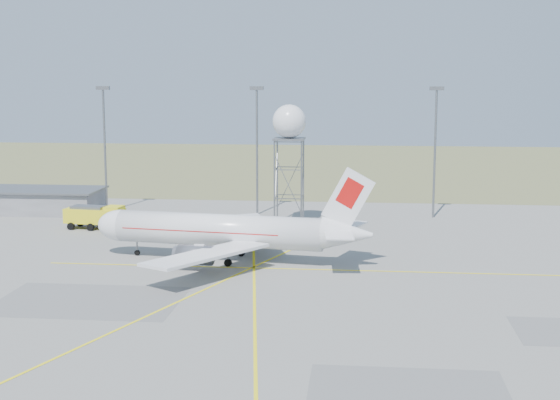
# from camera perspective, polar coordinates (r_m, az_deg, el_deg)

# --- Properties ---
(ground) EXTENTS (400.00, 400.00, 0.00)m
(ground) POSITION_cam_1_polar(r_m,az_deg,el_deg) (61.27, -0.48, -11.82)
(ground) COLOR gray
(ground) RESTS_ON ground
(grass_strip) EXTENTS (400.00, 120.00, 0.03)m
(grass_strip) POSITION_cam_1_polar(r_m,az_deg,el_deg) (198.25, 4.02, 2.56)
(grass_strip) COLOR #606D3B
(grass_strip) RESTS_ON ground
(building_grey) EXTENTS (19.00, 10.00, 3.90)m
(building_grey) POSITION_cam_1_polar(r_m,az_deg,el_deg) (132.89, -16.93, -0.05)
(building_grey) COLOR gray
(building_grey) RESTS_ON ground
(mast_a) EXTENTS (2.20, 0.50, 20.50)m
(mast_a) POSITION_cam_1_polar(r_m,az_deg,el_deg) (130.10, -12.71, 4.41)
(mast_a) COLOR slate
(mast_a) RESTS_ON ground
(mast_b) EXTENTS (2.20, 0.50, 20.50)m
(mast_b) POSITION_cam_1_polar(r_m,az_deg,el_deg) (124.42, -1.70, 4.43)
(mast_b) COLOR slate
(mast_b) RESTS_ON ground
(mast_c) EXTENTS (2.20, 0.50, 20.50)m
(mast_c) POSITION_cam_1_polar(r_m,az_deg,el_deg) (123.88, 11.29, 4.25)
(mast_c) COLOR slate
(mast_c) RESTS_ON ground
(airliner_main) EXTENTS (34.46, 33.23, 11.74)m
(airliner_main) POSITION_cam_1_polar(r_m,az_deg,el_deg) (93.58, -4.13, -2.29)
(airliner_main) COLOR white
(airliner_main) RESTS_ON ground
(radar_tower) EXTENTS (4.96, 4.96, 17.95)m
(radar_tower) POSITION_cam_1_polar(r_m,az_deg,el_deg) (115.44, 0.67, 3.10)
(radar_tower) COLOR slate
(radar_tower) RESTS_ON ground
(fire_truck) EXTENTS (8.96, 4.33, 3.47)m
(fire_truck) POSITION_cam_1_polar(r_m,az_deg,el_deg) (116.44, -13.28, -1.27)
(fire_truck) COLOR yellow
(fire_truck) RESTS_ON ground
(baggage_tug) EXTENTS (2.10, 1.77, 1.52)m
(baggage_tug) POSITION_cam_1_polar(r_m,az_deg,el_deg) (124.60, -12.60, -1.10)
(baggage_tug) COLOR red
(baggage_tug) RESTS_ON ground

